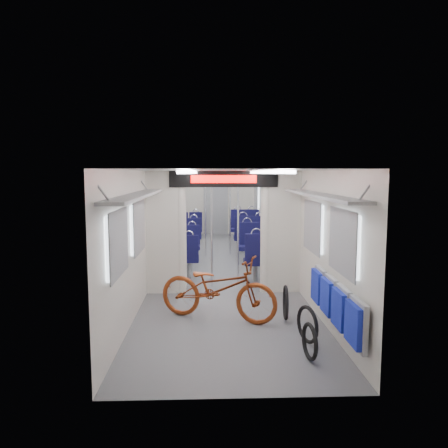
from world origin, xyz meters
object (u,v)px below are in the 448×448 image
Objects in this scene: stanchion_near_right at (238,228)px; stanchion_far_left at (206,214)px; seat_bay_far_right at (248,228)px; flip_bench at (335,303)px; bike_hoop_b at (307,326)px; seat_bay_near_right at (261,247)px; seat_bay_near_left at (181,248)px; bike_hoop_a at (310,344)px; bicycle at (218,288)px; stanchion_far_right at (230,213)px; stanchion_near_left at (212,230)px; seat_bay_far_left at (187,229)px; bike_hoop_c at (286,304)px.

stanchion_near_right is 1.00× the size of stanchion_far_left.
seat_bay_far_right is 2.09m from stanchion_far_left.
flip_bench is 0.92× the size of seat_bay_far_right.
bike_hoop_b is 0.23× the size of seat_bay_near_right.
seat_bay_near_right is (1.87, -0.23, 0.04)m from seat_bay_near_left.
bike_hoop_b is 0.22× the size of stanchion_near_right.
bike_hoop_a is 0.90× the size of bike_hoop_b.
bike_hoop_a is 0.20× the size of seat_bay_far_right.
bike_hoop_b is at bearing -107.96° from bicycle.
seat_bay_far_right is (0.00, 8.31, 0.37)m from bike_hoop_a.
stanchion_far_right is at bearing 98.95° from flip_bench.
stanchion_near_right reaches higher than seat_bay_near_right.
stanchion_far_right is (-0.61, -1.33, 0.57)m from seat_bay_far_right.
stanchion_far_right is at bearing 17.86° from stanchion_far_left.
stanchion_far_right is (0.68, 0.22, 0.00)m from stanchion_far_left.
stanchion_near_left reaches higher than seat_bay_near_left.
stanchion_near_left is (-0.07, 1.99, 0.65)m from bicycle.
seat_bay_near_right is 0.96× the size of stanchion_far_left.
seat_bay_near_left is 0.83× the size of stanchion_near_right.
seat_bay_far_right is at bearing 50.08° from stanchion_far_left.
stanchion_far_left is (0.58, -1.69, 0.62)m from seat_bay_far_left.
seat_bay_near_right reaches higher than seat_bay_far_left.
bicycle is 0.82× the size of stanchion_far_right.
seat_bay_far_left reaches higher than bike_hoop_c.
flip_bench is at bearing -86.95° from seat_bay_far_right.
bike_hoop_b is at bearing -67.29° from stanchion_near_left.
stanchion_near_left and stanchion_far_right have the same top height.
seat_bay_far_left is 0.87× the size of stanchion_far_right.
seat_bay_far_right reaches higher than bike_hoop_a.
stanchion_near_left is 3.51m from stanchion_far_right.
bike_hoop_a is 0.23× the size of seat_bay_far_left.
flip_bench is at bearing -63.74° from seat_bay_near_left.
stanchion_near_left is at bearing -103.54° from seat_bay_far_right.
bike_hoop_c is 5.60m from stanchion_far_right.
stanchion_far_right is (0.47, 5.46, 0.65)m from bicycle.
seat_bay_far_right reaches higher than seat_bay_near_left.
bike_hoop_a is at bearing -90.04° from seat_bay_near_right.
stanchion_near_left is (-1.15, 3.51, 0.94)m from bike_hoop_a.
bike_hoop_c is (-0.03, 1.48, 0.04)m from bike_hoop_a.
bicycle is 0.94× the size of seat_bay_far_left.
bike_hoop_a is at bearing -88.90° from bike_hoop_c.
bike_hoop_b reaches higher than bike_hoop_a.
stanchion_near_left is at bearing -98.90° from stanchion_far_right.
seat_bay_far_left is 1.88m from seat_bay_far_right.
bicycle is at bearing -99.05° from seat_bay_far_right.
seat_bay_far_right is at bearing 82.26° from stanchion_near_right.
bike_hoop_b is (0.09, 0.53, 0.02)m from bike_hoop_a.
bike_hoop_b is at bearing -77.83° from stanchion_near_right.
seat_bay_far_right is at bearing 59.93° from seat_bay_near_left.
stanchion_far_right is at bearing 96.02° from bike_hoop_c.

